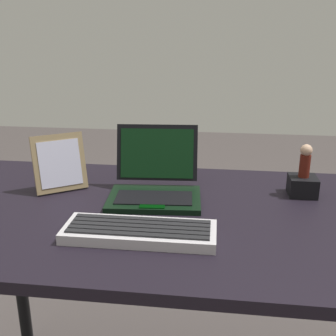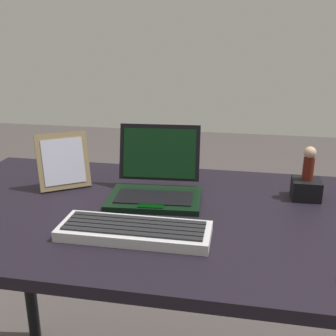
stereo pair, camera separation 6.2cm
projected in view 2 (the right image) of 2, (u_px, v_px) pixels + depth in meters
The scene contains 6 objects.
desk at pixel (184, 240), 1.08m from camera, with size 1.41×0.71×0.75m.
laptop_front at pixel (156, 184), 1.14m from camera, with size 0.26×0.24×0.19m.
external_keyboard at pixel (135, 231), 0.93m from camera, with size 0.35×0.12×0.03m.
photo_frame at pixel (63, 161), 1.20m from camera, with size 0.15×0.12×0.17m.
figurine_stand at pixel (306, 189), 1.14m from camera, with size 0.08×0.08×0.05m, color black.
figurine at pixel (309, 162), 1.11m from camera, with size 0.03×0.03×0.09m.
Camera 2 is at (0.14, -0.96, 1.20)m, focal length 44.02 mm.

